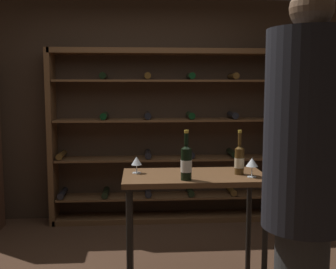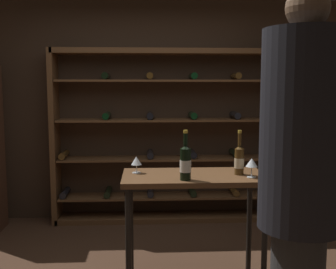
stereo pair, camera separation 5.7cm
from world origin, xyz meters
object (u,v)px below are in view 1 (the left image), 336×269
object	(u,v)px
tasting_table	(194,190)
wine_glass_stemmed_left	(137,161)
wine_rack	(171,137)
wine_glass_stemmed_right	(252,163)
wine_bottle_gold_foil	(186,162)
person_guest_khaki	(305,177)
wine_bottle_black_capsule	(239,159)

from	to	relation	value
tasting_table	wine_glass_stemmed_left	size ratio (longest dim) A/B	8.32
wine_rack	wine_glass_stemmed_right	world-z (taller)	wine_rack
tasting_table	wine_glass_stemmed_right	bearing A→B (deg)	-15.92
wine_rack	wine_bottle_gold_foil	world-z (taller)	wine_rack
wine_rack	person_guest_khaki	size ratio (longest dim) A/B	1.34
wine_rack	wine_bottle_gold_foil	size ratio (longest dim) A/B	7.54
wine_rack	wine_glass_stemmed_right	distance (m)	1.84
wine_bottle_gold_foil	wine_glass_stemmed_left	size ratio (longest dim) A/B	2.76
wine_bottle_gold_foil	wine_glass_stemmed_left	xyz separation A→B (m)	(-0.36, 0.26, -0.04)
tasting_table	wine_bottle_gold_foil	bearing A→B (deg)	-115.44
wine_bottle_gold_foil	wine_rack	bearing A→B (deg)	89.09
wine_rack	wine_glass_stemmed_right	size ratio (longest dim) A/B	18.84
tasting_table	person_guest_khaki	size ratio (longest dim) A/B	0.53
wine_rack	wine_bottle_black_capsule	bearing A→B (deg)	-76.46
tasting_table	wine_bottle_gold_foil	xyz separation A→B (m)	(-0.08, -0.18, 0.25)
wine_rack	wine_bottle_black_capsule	world-z (taller)	wine_rack
tasting_table	wine_bottle_black_capsule	xyz separation A→B (m)	(0.35, -0.01, 0.24)
wine_bottle_gold_foil	wine_glass_stemmed_left	bearing A→B (deg)	144.49
wine_glass_stemmed_right	tasting_table	bearing A→B (deg)	164.08
tasting_table	wine_bottle_gold_foil	size ratio (longest dim) A/B	3.01
person_guest_khaki	wine_bottle_black_capsule	size ratio (longest dim) A/B	5.99
tasting_table	wine_bottle_black_capsule	bearing A→B (deg)	-1.97
wine_rack	wine_glass_stemmed_right	bearing A→B (deg)	-75.13
wine_bottle_gold_foil	tasting_table	bearing A→B (deg)	64.56
wine_bottle_black_capsule	wine_glass_stemmed_right	xyz separation A→B (m)	(0.07, -0.11, -0.01)
tasting_table	wine_bottle_black_capsule	world-z (taller)	wine_bottle_black_capsule
person_guest_khaki	wine_bottle_gold_foil	world-z (taller)	person_guest_khaki
wine_rack	wine_glass_stemmed_left	distance (m)	1.62
tasting_table	wine_glass_stemmed_left	xyz separation A→B (m)	(-0.44, 0.08, 0.21)
wine_bottle_gold_foil	wine_glass_stemmed_left	distance (m)	0.45
wine_rack	tasting_table	size ratio (longest dim) A/B	2.51
tasting_table	person_guest_khaki	xyz separation A→B (m)	(0.39, -1.15, 0.35)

